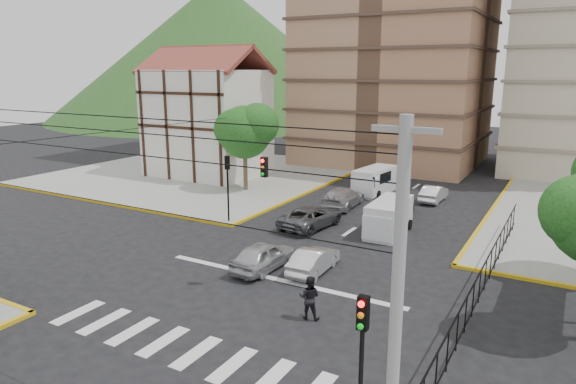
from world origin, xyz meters
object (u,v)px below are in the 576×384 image
Objects in this scene: van_right_lane at (388,219)px; pedestrian_crosswalk at (309,297)px; car_white_front_right at (314,260)px; car_silver_front_left at (263,256)px; traffic_light_nw at (228,177)px; traffic_light_se at (362,349)px; van_left_lane at (373,182)px.

van_right_lane is 2.54× the size of pedestrian_crosswalk.
pedestrian_crosswalk reaches higher than car_white_front_right.
car_silver_front_left is at bearing 17.94° from car_white_front_right.
traffic_light_nw is 2.37× the size of pedestrian_crosswalk.
traffic_light_nw is at bearing -54.11° from pedestrian_crosswalk.
van_right_lane reaches higher than car_silver_front_left.
car_white_front_right is 2.08× the size of pedestrian_crosswalk.
traffic_light_nw is (-15.60, 15.60, 0.00)m from traffic_light_se.
van_left_lane is at bearing 109.73° from traffic_light_se.
traffic_light_se is 2.37× the size of pedestrian_crosswalk.
van_left_lane is 1.28× the size of car_white_front_right.
traffic_light_se and traffic_light_nw have the same top height.
traffic_light_nw is at bearing -39.31° from car_silver_front_left.
traffic_light_se is at bearing 135.80° from car_silver_front_left.
car_white_front_right is at bearing 122.23° from traffic_light_se.
traffic_light_se is at bearing -45.00° from traffic_light_nw.
van_right_lane is at bearing 15.98° from traffic_light_nw.
traffic_light_nw is at bearing -31.04° from car_white_front_right.
van_right_lane is (-5.55, 18.48, -2.09)m from traffic_light_se.
van_left_lane is at bearing -84.40° from car_silver_front_left.
van_left_lane reaches higher than pedestrian_crosswalk.
van_left_lane is (5.49, 12.60, -2.07)m from traffic_light_nw.
car_white_front_right is (3.36, -17.50, -0.40)m from van_left_lane.
traffic_light_nw is at bearing 135.00° from traffic_light_se.
van_right_lane is 12.34m from pedestrian_crosswalk.
car_white_front_right is 5.00m from pedestrian_crosswalk.
car_silver_front_left is 2.59m from car_white_front_right.
traffic_light_nw reaches higher than car_silver_front_left.
traffic_light_nw is 1.14× the size of car_white_front_right.
van_right_lane is at bearing -99.24° from pedestrian_crosswalk.
van_left_lane is at bearing -89.46° from pedestrian_crosswalk.
traffic_light_se is 0.89× the size of van_left_lane.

